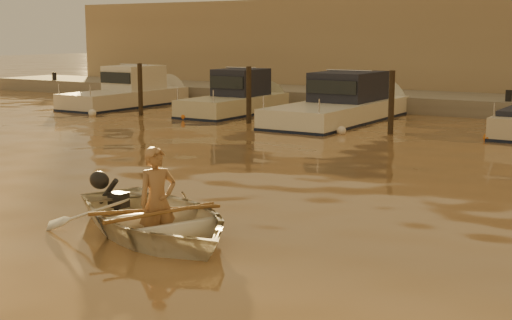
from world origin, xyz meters
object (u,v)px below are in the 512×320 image
Objects in this scene: moored_boat_0 at (125,92)px; moored_boat_1 at (234,98)px; dinghy at (155,218)px; person at (157,202)px; waterfront_building at (501,50)px; moored_boat_2 at (339,104)px.

moored_boat_0 is 1.15× the size of moored_boat_1.
moored_boat_1 is at bearing 54.32° from dinghy.
dinghy is 2.22× the size of person.
moored_boat_2 is at bearing -105.33° from waterfront_building.
person is 0.20× the size of moored_boat_2.
moored_boat_2 is at bearing 0.00° from moored_boat_0.
dinghy is 0.63× the size of moored_boat_1.
person is at bearing -87.83° from waterfront_building.
person is 0.04× the size of waterfront_building.
moored_boat_0 reaches higher than person.
person is 15.62m from moored_boat_2.
person is (0.09, -0.04, 0.28)m from dinghy.
dinghy is 0.45× the size of moored_boat_2.
moored_boat_0 is at bearing 68.27° from person.
moored_boat_0 is 0.15× the size of waterfront_building.
moored_boat_2 is (-3.92, 15.06, 0.35)m from dinghy.
moored_boat_2 is 11.54m from waterfront_building.
dinghy is at bearing -46.72° from moored_boat_0.
moored_boat_0 and moored_boat_2 have the same top height.
moored_boat_0 is 0.84× the size of moored_boat_2.
moored_boat_2 is 0.18× the size of waterfront_building.
dinghy is 17.29m from moored_boat_1.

